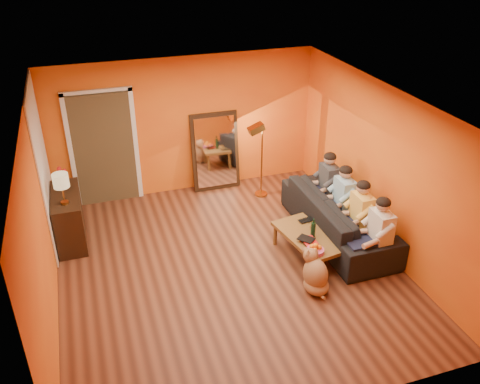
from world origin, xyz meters
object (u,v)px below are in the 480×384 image
object	(u,v)px
sofa	(338,216)
table_lamp	(62,189)
person_mid_left	(361,216)
laptop	(309,221)
sideboard	(69,218)
floor_lamp	(262,161)
person_far_right	(329,185)
tumbler	(312,228)
coffee_table	(307,246)
person_far_left	(380,234)
mirror_frame	(215,151)
dog	(316,271)
vase	(63,183)
person_mid_right	(344,199)
wine_bottle	(313,228)

from	to	relation	value
sofa	table_lamp	bearing A→B (deg)	77.35
person_mid_left	laptop	distance (m)	0.81
sideboard	sofa	xyz separation A→B (m)	(4.24, -1.25, -0.06)
floor_lamp	sideboard	bearing A→B (deg)	-174.53
person_far_right	tumbler	xyz separation A→B (m)	(-0.76, -0.97, -0.15)
floor_lamp	laptop	bearing A→B (deg)	-87.36
coffee_table	person_far_left	bearing A→B (deg)	-42.00
mirror_frame	dog	bearing A→B (deg)	-82.40
dog	vase	world-z (taller)	vase
sideboard	vase	xyz separation A→B (m)	(0.00, 0.25, 0.52)
person_far_left	sofa	bearing A→B (deg)	97.41
coffee_table	dog	size ratio (longest dim) A/B	1.87
person_mid_right	tumbler	world-z (taller)	person_mid_right
table_lamp	coffee_table	world-z (taller)	table_lamp
mirror_frame	sofa	bearing A→B (deg)	-58.12
coffee_table	person_far_left	world-z (taller)	person_far_left
mirror_frame	person_mid_right	world-z (taller)	mirror_frame
sideboard	sofa	distance (m)	4.42
coffee_table	person_far_right	distance (m)	1.46
sideboard	laptop	xyz separation A→B (m)	(3.67, -1.34, 0.01)
tumbler	table_lamp	bearing A→B (deg)	160.61
coffee_table	laptop	world-z (taller)	laptop
sofa	person_mid_right	bearing A→B (deg)	-52.43
person_far_left	person_mid_left	world-z (taller)	same
coffee_table	vase	bearing A→B (deg)	141.36
tumbler	wine_bottle	bearing A→B (deg)	-112.38
table_lamp	wine_bottle	distance (m)	3.85
floor_lamp	person_mid_right	bearing A→B (deg)	-64.26
laptop	person_far_right	bearing A→B (deg)	37.78
mirror_frame	tumbler	bearing A→B (deg)	-72.89
tumbler	sofa	bearing A→B (deg)	26.60
sofa	person_mid_right	distance (m)	0.29
dog	person_mid_left	bearing A→B (deg)	23.81
sideboard	person_far_right	distance (m)	4.42
person_mid_right	vase	xyz separation A→B (m)	(-4.37, 1.40, 0.33)
coffee_table	person_far_left	xyz separation A→B (m)	(0.88, -0.56, 0.40)
coffee_table	vase	world-z (taller)	vase
mirror_frame	wine_bottle	xyz separation A→B (m)	(0.75, -2.82, -0.18)
person_mid_right	person_far_left	bearing A→B (deg)	-90.00
dog	floor_lamp	bearing A→B (deg)	75.26
coffee_table	person_mid_right	bearing A→B (deg)	21.75
dog	person_far_right	bearing A→B (deg)	49.15
table_lamp	person_mid_right	distance (m)	4.48
person_mid_right	person_far_right	distance (m)	0.55
table_lamp	vase	distance (m)	0.57
table_lamp	vase	size ratio (longest dim) A/B	2.79
sideboard	wine_bottle	world-z (taller)	sideboard
mirror_frame	wine_bottle	size ratio (longest dim) A/B	4.90
vase	person_mid_left	bearing A→B (deg)	-24.07
person_far_right	wine_bottle	world-z (taller)	person_far_right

